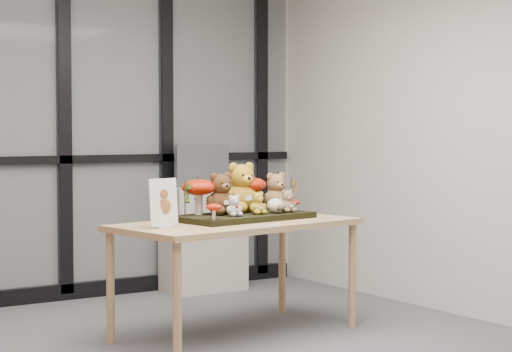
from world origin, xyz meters
TOP-DOWN VIEW (x-y plane):
  - room_shell at (0.00, 0.00)m, footprint 5.00×5.00m
  - glass_partition at (-0.00, 2.47)m, footprint 4.90×0.06m
  - display_table at (0.89, 0.77)m, footprint 1.61×0.98m
  - diorama_tray at (0.99, 0.84)m, footprint 0.92×0.56m
  - bear_pooh_yellow at (1.04, 0.95)m, footprint 0.30×0.28m
  - bear_brown_medium at (0.85, 0.88)m, footprint 0.25×0.23m
  - bear_tan_back at (1.32, 0.96)m, footprint 0.23×0.22m
  - bear_small_yellow at (1.05, 0.76)m, footprint 0.13×0.13m
  - bear_white_bow at (0.85, 0.73)m, footprint 0.12×0.12m
  - bear_beige_small at (1.28, 0.77)m, footprint 0.14×0.13m
  - plush_cream_hedgehog at (1.18, 0.76)m, footprint 0.09×0.08m
  - mushroom_back_left at (0.72, 0.94)m, footprint 0.22×0.22m
  - mushroom_back_right at (1.12, 0.98)m, footprint 0.22×0.22m
  - mushroom_front_left at (0.65, 0.63)m, footprint 0.09×0.09m
  - mushroom_front_right at (1.35, 0.79)m, footprint 0.07×0.07m
  - sprig_green_far_left at (0.60, 0.90)m, footprint 0.05×0.05m
  - sprig_green_mid_left at (0.73, 0.96)m, footprint 0.05×0.05m
  - sprig_dry_far_right at (1.36, 0.99)m, footprint 0.05×0.05m
  - sprig_dry_mid_right at (1.39, 0.88)m, footprint 0.05×0.05m
  - sprig_green_centre at (0.93, 1.00)m, footprint 0.05×0.05m
  - sign_holder at (0.35, 0.70)m, footprint 0.20×0.08m
  - label_card at (0.98, 0.48)m, footprint 0.08×0.03m
  - cabinet at (1.51, 2.25)m, footprint 0.62×0.36m
  - monitor at (1.51, 2.27)m, footprint 0.46×0.05m

SIDE VIEW (x-z plane):
  - cabinet at x=1.51m, z-range 0.00..0.82m
  - display_table at x=0.89m, z-range 0.29..0.99m
  - label_card at x=0.98m, z-range 0.71..0.71m
  - diorama_tray at x=0.99m, z-range 0.71..0.75m
  - mushroom_front_right at x=1.35m, z-range 0.75..0.83m
  - plush_cream_hedgehog at x=1.18m, z-range 0.75..0.85m
  - mushroom_front_left at x=0.65m, z-range 0.75..0.85m
  - bear_white_bow at x=0.85m, z-range 0.75..0.89m
  - bear_small_yellow at x=1.05m, z-range 0.75..0.90m
  - bear_beige_small at x=1.28m, z-range 0.75..0.91m
  - sign_holder at x=0.35m, z-range 0.70..0.98m
  - sprig_green_centre at x=0.93m, z-range 0.75..0.94m
  - sprig_dry_mid_right at x=1.39m, z-range 0.75..0.96m
  - sprig_green_far_left at x=0.60m, z-range 0.75..0.96m
  - sprig_green_mid_left at x=0.73m, z-range 0.75..0.98m
  - mushroom_back_left at x=0.72m, z-range 0.75..0.99m
  - mushroom_back_right at x=1.12m, z-range 0.75..0.99m
  - sprig_dry_far_right at x=1.36m, z-range 0.75..1.00m
  - bear_tan_back at x=1.32m, z-range 0.75..1.02m
  - bear_brown_medium at x=0.85m, z-range 0.75..1.03m
  - bear_pooh_yellow at x=1.04m, z-range 0.75..1.10m
  - monitor at x=1.51m, z-range 0.82..1.15m
  - glass_partition at x=0.00m, z-range 0.03..2.81m
  - room_shell at x=0.00m, z-range -0.82..4.18m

